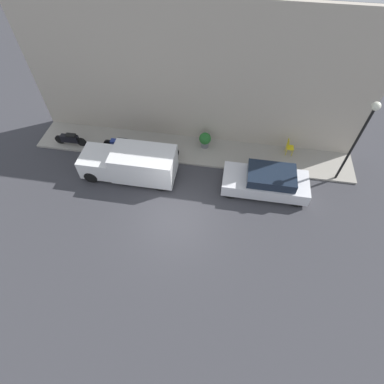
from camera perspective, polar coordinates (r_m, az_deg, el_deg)
ground_plane at (r=14.74m, az=-3.11°, el=-5.00°), size 60.00×60.00×0.00m
sidewalk at (r=17.72m, az=-0.11°, el=7.95°), size 2.27×18.26×0.12m
building_facade at (r=16.42m, az=0.63°, el=20.68°), size 0.30×18.26×7.70m
parked_car at (r=15.74m, az=13.98°, el=1.99°), size 1.82×4.33×1.37m
delivery_van at (r=16.14m, az=-11.70°, el=5.37°), size 1.84×5.00×1.75m
motorcycle_blue at (r=17.87m, az=-13.42°, el=8.91°), size 0.30×2.06×0.78m
scooter_silver at (r=17.21m, az=-5.74°, el=8.15°), size 0.30×1.99×0.74m
motorcycle_black at (r=19.10m, az=-22.20°, el=9.34°), size 0.30×1.91×0.78m
streetlamp at (r=15.87m, az=29.80°, el=10.35°), size 0.39×0.39×4.75m
potted_plant at (r=17.54m, az=2.50°, el=9.97°), size 0.69×0.69×0.95m
cafe_chair at (r=17.94m, az=17.99°, el=8.28°), size 0.40×0.40×0.96m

